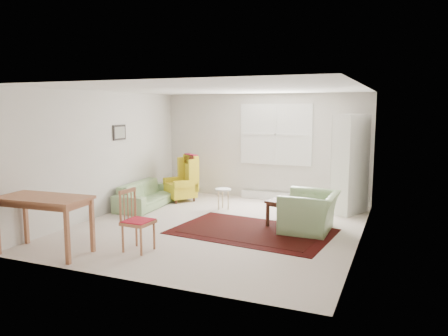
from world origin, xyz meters
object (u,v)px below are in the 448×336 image
at_px(armchair, 310,208).
at_px(coffee_table, 287,213).
at_px(wingback_chair, 180,178).
at_px(stool, 223,199).
at_px(sofa, 148,190).
at_px(desk, 45,225).
at_px(desk_chair, 138,221).
at_px(cabinet, 351,164).

distance_m(armchair, coffee_table, 0.50).
xyz_separation_m(wingback_chair, stool, (1.26, -0.41, -0.32)).
xyz_separation_m(wingback_chair, coffee_table, (2.86, -1.22, -0.30)).
distance_m(sofa, coffee_table, 3.30).
height_order(wingback_chair, coffee_table, wingback_chair).
xyz_separation_m(armchair, wingback_chair, (-3.31, 1.37, 0.13)).
distance_m(desk, desk_chair, 1.38).
distance_m(armchair, stool, 2.27).
bearing_deg(stool, desk_chair, -92.38).
bearing_deg(coffee_table, armchair, -18.42).
bearing_deg(cabinet, coffee_table, -97.96).
bearing_deg(sofa, desk_chair, -153.91).
bearing_deg(wingback_chair, desk, -55.48).
height_order(sofa, armchair, armchair).
xyz_separation_m(wingback_chair, desk, (-0.10, -4.08, -0.11)).
relative_size(sofa, coffee_table, 3.04).
relative_size(desk, desk_chair, 1.45).
relative_size(sofa, wingback_chair, 1.68).
height_order(sofa, stool, sofa).
distance_m(sofa, wingback_chair, 0.89).
xyz_separation_m(stool, desk, (-1.35, -3.66, 0.20)).
distance_m(sofa, armchair, 3.76).
bearing_deg(desk, armchair, 38.47).
bearing_deg(desk_chair, coffee_table, -34.70).
xyz_separation_m(armchair, cabinet, (0.49, 1.67, 0.61)).
relative_size(stool, cabinet, 0.22).
bearing_deg(desk, wingback_chair, 88.63).
bearing_deg(cabinet, stool, -140.62).
height_order(stool, desk_chair, desk_chair).
xyz_separation_m(sofa, stool, (1.66, 0.36, -0.14)).
bearing_deg(cabinet, desk, -107.96).
relative_size(sofa, cabinet, 0.90).
height_order(armchair, stool, armchair).
relative_size(wingback_chair, cabinet, 0.53).
bearing_deg(desk_chair, armchair, -43.22).
bearing_deg(stool, wingback_chair, 161.75).
height_order(coffee_table, desk, desk).
bearing_deg(desk, stool, 69.72).
bearing_deg(coffee_table, stool, 153.44).
relative_size(armchair, desk_chair, 1.13).
bearing_deg(coffee_table, desk, -135.99).
bearing_deg(wingback_chair, cabinet, 40.39).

